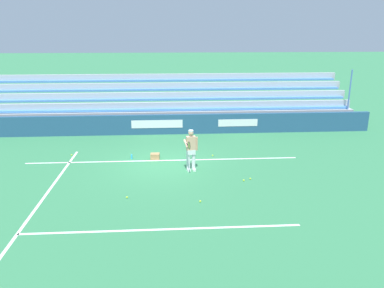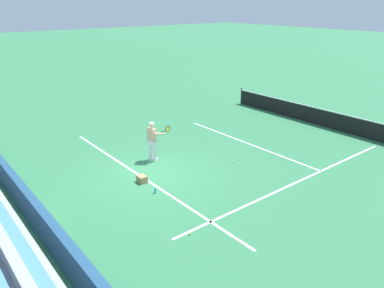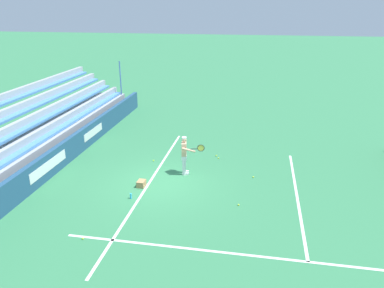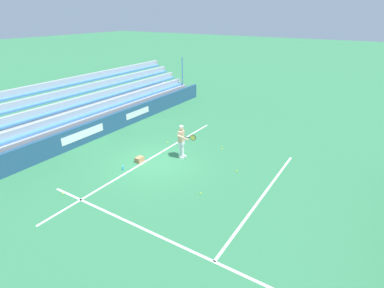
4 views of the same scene
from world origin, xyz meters
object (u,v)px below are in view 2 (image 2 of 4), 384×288
(tennis_ball_midcourt, at_px, (233,162))
(ball_box_cardboard, at_px, (142,179))
(tennis_ball_toward_net, at_px, (190,234))
(water_bottle, at_px, (155,190))
(tennis_player, at_px, (153,141))
(tennis_ball_on_baseline, at_px, (153,141))
(tennis_ball_near_player, at_px, (203,143))
(tennis_ball_stray_back, at_px, (148,140))
(tennis_ball_by_box, at_px, (105,161))
(tennis_net, at_px, (311,115))

(tennis_ball_midcourt, bearing_deg, ball_box_cardboard, -101.95)
(tennis_ball_midcourt, bearing_deg, tennis_ball_toward_net, -57.57)
(tennis_ball_midcourt, bearing_deg, water_bottle, -87.21)
(tennis_player, xyz_separation_m, tennis_ball_on_baseline, (-1.96, 1.27, -0.86))
(tennis_ball_on_baseline, xyz_separation_m, water_bottle, (4.53, -2.87, 0.08))
(tennis_ball_toward_net, relative_size, tennis_ball_near_player, 1.00)
(ball_box_cardboard, xyz_separation_m, tennis_ball_stray_back, (-3.76, 2.64, -0.10))
(tennis_player, height_order, tennis_ball_by_box, tennis_player)
(tennis_ball_midcourt, relative_size, tennis_net, 0.01)
(ball_box_cardboard, height_order, tennis_ball_midcourt, ball_box_cardboard)
(tennis_ball_midcourt, height_order, water_bottle, water_bottle)
(tennis_ball_by_box, xyz_separation_m, tennis_ball_stray_back, (-1.14, 2.87, 0.00))
(tennis_player, height_order, tennis_ball_toward_net, tennis_player)
(tennis_ball_on_baseline, distance_m, tennis_ball_by_box, 3.13)
(tennis_player, bearing_deg, tennis_ball_by_box, -122.48)
(tennis_ball_toward_net, relative_size, tennis_net, 0.01)
(tennis_player, height_order, tennis_ball_near_player, tennis_player)
(tennis_ball_stray_back, distance_m, tennis_ball_midcourt, 4.82)
(tennis_ball_toward_net, bearing_deg, tennis_ball_stray_back, 156.23)
(ball_box_cardboard, relative_size, tennis_ball_toward_net, 6.06)
(ball_box_cardboard, distance_m, tennis_ball_near_player, 4.79)
(tennis_player, height_order, ball_box_cardboard, tennis_player)
(ball_box_cardboard, bearing_deg, tennis_player, 135.13)
(tennis_ball_toward_net, relative_size, tennis_ball_on_baseline, 1.00)
(tennis_ball_near_player, bearing_deg, tennis_ball_by_box, -101.68)
(tennis_ball_by_box, distance_m, water_bottle, 3.68)
(tennis_ball_on_baseline, distance_m, tennis_ball_near_player, 2.50)
(tennis_ball_stray_back, height_order, water_bottle, water_bottle)
(tennis_ball_midcourt, xyz_separation_m, tennis_net, (-1.22, 7.40, 0.46))
(tennis_ball_on_baseline, relative_size, tennis_ball_midcourt, 1.00)
(ball_box_cardboard, relative_size, tennis_ball_by_box, 6.06)
(tennis_ball_by_box, relative_size, tennis_net, 0.01)
(tennis_ball_on_baseline, relative_size, tennis_net, 0.01)
(tennis_player, relative_size, tennis_net, 0.15)
(tennis_ball_near_player, bearing_deg, water_bottle, -59.47)
(tennis_ball_near_player, bearing_deg, tennis_ball_midcourt, -10.70)
(tennis_ball_on_baseline, height_order, tennis_ball_midcourt, same)
(tennis_ball_on_baseline, height_order, tennis_ball_near_player, same)
(tennis_ball_on_baseline, relative_size, water_bottle, 0.30)
(ball_box_cardboard, xyz_separation_m, tennis_ball_toward_net, (3.87, -0.72, -0.10))
(tennis_ball_near_player, relative_size, water_bottle, 0.30)
(tennis_ball_on_baseline, bearing_deg, tennis_ball_near_player, 43.16)
(tennis_player, relative_size, tennis_ball_midcourt, 25.98)
(tennis_ball_toward_net, xyz_separation_m, tennis_ball_near_player, (-5.52, 5.22, 0.00))
(tennis_ball_toward_net, bearing_deg, tennis_player, 157.45)
(tennis_ball_toward_net, height_order, water_bottle, water_bottle)
(tennis_ball_on_baseline, xyz_separation_m, tennis_ball_stray_back, (-0.29, -0.15, 0.00))
(tennis_ball_on_baseline, xyz_separation_m, tennis_net, (3.10, 8.64, 0.46))
(ball_box_cardboard, distance_m, tennis_ball_by_box, 2.64)
(tennis_ball_near_player, bearing_deg, tennis_ball_on_baseline, -136.84)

